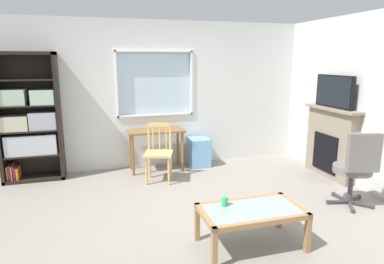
% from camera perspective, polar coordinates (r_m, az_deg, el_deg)
% --- Properties ---
extents(ground, '(6.28, 5.40, 0.02)m').
position_cam_1_polar(ground, '(4.20, 0.07, -14.29)').
color(ground, gray).
extents(wall_back_with_window, '(5.28, 0.15, 2.52)m').
position_cam_1_polar(wall_back_with_window, '(5.93, -5.92, 6.16)').
color(wall_back_with_window, silver).
rests_on(wall_back_with_window, ground).
extents(wall_right, '(0.12, 4.60, 2.52)m').
position_cam_1_polar(wall_right, '(5.24, 29.77, 4.01)').
color(wall_right, silver).
rests_on(wall_right, ground).
extents(bookshelf, '(0.90, 0.38, 1.98)m').
position_cam_1_polar(bookshelf, '(5.72, -25.91, 1.59)').
color(bookshelf, black).
rests_on(bookshelf, ground).
extents(desk_under_window, '(0.94, 0.44, 0.71)m').
position_cam_1_polar(desk_under_window, '(5.68, -6.15, -0.83)').
color(desk_under_window, brown).
rests_on(desk_under_window, ground).
extents(wooden_chair, '(0.52, 0.51, 0.90)m').
position_cam_1_polar(wooden_chair, '(5.21, -5.68, -3.41)').
color(wooden_chair, tan).
rests_on(wooden_chair, ground).
extents(plastic_drawer_unit, '(0.35, 0.40, 0.50)m').
position_cam_1_polar(plastic_drawer_unit, '(5.99, 1.09, -3.40)').
color(plastic_drawer_unit, '#72ADDB').
rests_on(plastic_drawer_unit, ground).
extents(fireplace, '(0.26, 1.11, 1.13)m').
position_cam_1_polar(fireplace, '(5.81, 22.57, -1.62)').
color(fireplace, gray).
rests_on(fireplace, ground).
extents(tv, '(0.06, 0.81, 0.51)m').
position_cam_1_polar(tv, '(5.67, 23.10, 6.37)').
color(tv, black).
rests_on(tv, fireplace).
extents(office_chair, '(0.58, 0.60, 1.00)m').
position_cam_1_polar(office_chair, '(4.72, 26.23, -5.17)').
color(office_chair, slate).
rests_on(office_chair, ground).
extents(coffee_table, '(1.02, 0.57, 0.41)m').
position_cam_1_polar(coffee_table, '(3.50, 10.07, -13.60)').
color(coffee_table, '#8C9E99').
rests_on(coffee_table, ground).
extents(sippy_cup, '(0.07, 0.07, 0.09)m').
position_cam_1_polar(sippy_cup, '(3.49, 5.58, -11.63)').
color(sippy_cup, '#33B770').
rests_on(sippy_cup, coffee_table).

